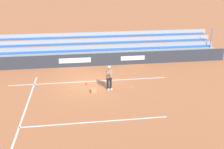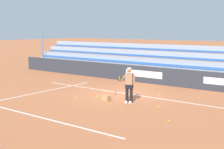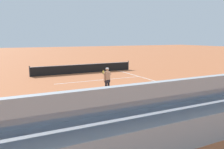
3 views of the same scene
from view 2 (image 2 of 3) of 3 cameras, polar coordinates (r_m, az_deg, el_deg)
The scene contains 15 objects.
ground_plane at distance 17.05m, azimuth 1.54°, elevation -3.78°, with size 160.00×160.00×0.00m, color #B7663D.
court_baseline_white at distance 17.45m, azimuth 2.49°, elevation -3.50°, with size 12.00×0.10×0.01m, color white.
court_sideline_white at distance 17.15m, azimuth -17.81°, elevation -4.10°, with size 0.10×12.00×0.01m, color white.
court_service_line_white at distance 13.09m, azimuth -12.69°, elevation -7.72°, with size 8.22×0.10×0.01m, color white.
back_wall_sponsor_board at distance 20.48m, azimuth 8.41°, elevation -0.26°, with size 26.06×0.25×1.10m.
bleacher_stand at distance 22.07m, azimuth 10.68°, elevation 0.76°, with size 24.76×2.40×2.95m.
tennis_player at distance 15.19m, azimuth 3.11°, elevation -1.85°, with size 0.59×1.06×1.71m.
ball_box_cardboard at distance 15.68m, azimuth -1.13°, elevation -4.37°, with size 0.40×0.30×0.26m, color #A87F51.
tennis_ball_far_right at distance 16.54m, azimuth -6.61°, elevation -4.10°, with size 0.07×0.07×0.07m, color #CCE533.
tennis_ball_on_baseline at distance 16.54m, azimuth -2.84°, elevation -4.05°, with size 0.07×0.07×0.07m, color #CCE533.
tennis_ball_by_box at distance 14.53m, azimuth 8.48°, elevation -5.87°, with size 0.07×0.07×0.07m, color #CCE533.
tennis_ball_midcourt at distance 17.29m, azimuth 8.72°, elevation -3.60°, with size 0.07×0.07×0.07m, color #CCE533.
tennis_ball_near_player at distance 16.77m, azimuth 15.75°, elevation -4.19°, with size 0.07×0.07×0.07m, color #CCE533.
tennis_ball_far_left at distance 12.44m, azimuth 10.30°, elevation -8.35°, with size 0.07×0.07×0.07m, color #CCE533.
water_bottle at distance 17.02m, azimuth 0.62°, elevation -3.42°, with size 0.07×0.07×0.22m, color #EA4C33.
Camera 2 is at (-9.65, 13.60, 3.57)m, focal length 50.00 mm.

